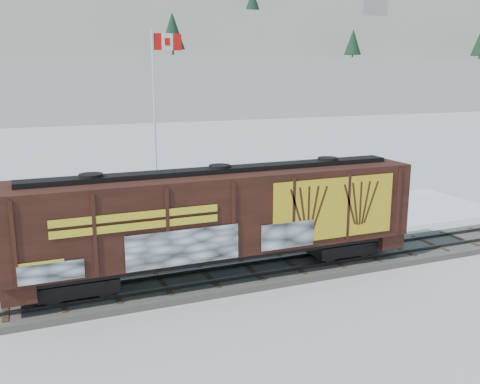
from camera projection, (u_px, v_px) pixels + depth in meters
name	position (u px, v px, depth m)	size (l,w,h in m)	color
ground	(251.00, 276.00, 23.69)	(500.00, 500.00, 0.00)	white
rail_track	(251.00, 273.00, 23.66)	(50.00, 3.40, 0.43)	#59544C
parking_strip	(198.00, 231.00, 30.44)	(40.00, 8.00, 0.03)	white
hillside	(46.00, 53.00, 146.49)	(360.00, 110.00, 93.00)	white
hopper_railcar	(220.00, 215.00, 22.50)	(17.28, 3.06, 4.57)	black
flagpole	(157.00, 148.00, 33.76)	(2.30, 0.90, 11.39)	silver
car_silver	(65.00, 229.00, 28.09)	(1.85, 4.60, 1.57)	#B8BBC0
car_white	(229.00, 222.00, 29.52)	(1.57, 4.51, 1.49)	silver
car_dark	(320.00, 204.00, 33.54)	(2.16, 5.32, 1.54)	black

